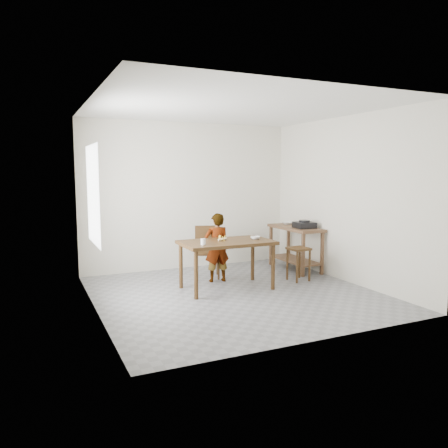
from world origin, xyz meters
name	(u,v)px	position (x,y,z in m)	size (l,w,h in m)	color
floor	(235,295)	(0.00, 0.00, -0.02)	(4.00, 4.00, 0.04)	slate
ceiling	(236,106)	(0.00, 0.00, 2.72)	(4.00, 4.00, 0.04)	white
wall_back	(188,196)	(0.00, 2.02, 1.35)	(4.00, 0.04, 2.70)	silver
wall_front	(321,216)	(0.00, -2.02, 1.35)	(4.00, 0.04, 2.70)	silver
wall_left	(91,208)	(-2.02, 0.00, 1.35)	(0.04, 4.00, 2.70)	silver
wall_right	(346,199)	(2.02, 0.00, 1.35)	(0.04, 4.00, 2.70)	silver
window_pane	(93,195)	(-1.97, 0.20, 1.50)	(0.02, 1.10, 1.30)	white
dining_table	(227,265)	(0.00, 0.30, 0.38)	(1.40, 0.80, 0.75)	#3F2812
prep_counter	(295,248)	(1.72, 1.00, 0.40)	(0.50, 1.20, 0.80)	brown
child	(217,248)	(0.05, 0.78, 0.57)	(0.41, 0.27, 1.13)	white
dining_chair	(207,252)	(0.02, 1.12, 0.43)	(0.42, 0.42, 0.87)	#3F2812
stool	(298,264)	(1.30, 0.28, 0.28)	(0.31, 0.31, 0.56)	#3F2812
glass_tumbler	(203,242)	(-0.46, 0.12, 0.79)	(0.07, 0.07, 0.09)	silver
small_bowl	(255,238)	(0.48, 0.27, 0.77)	(0.15, 0.15, 0.05)	silver
banana	(222,239)	(-0.05, 0.35, 0.78)	(0.16, 0.11, 0.06)	gold
serving_bowl	(288,223)	(1.76, 1.33, 0.82)	(0.20, 0.20, 0.05)	silver
gas_burner	(304,225)	(1.74, 0.76, 0.85)	(0.33, 0.33, 0.11)	black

